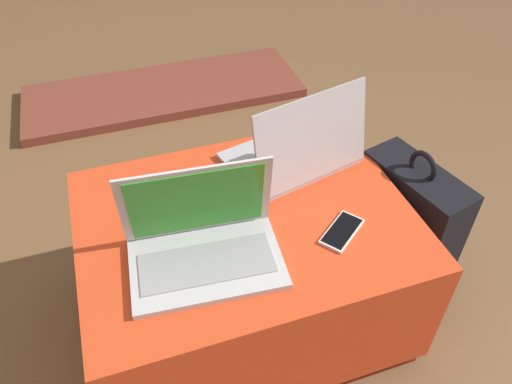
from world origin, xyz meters
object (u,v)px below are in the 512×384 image
laptop_near (203,242)px  backpack (407,227)px  cell_phone (342,231)px  laptop_far (297,151)px

laptop_near → backpack: size_ratio=0.73×
laptop_near → cell_phone: (0.35, -0.04, -0.05)m
backpack → cell_phone: bearing=98.5°
laptop_far → laptop_near: bearing=23.0°
laptop_near → laptop_far: laptop_far is taller
laptop_far → cell_phone: bearing=78.5°
cell_phone → laptop_near: bearing=-133.1°
laptop_near → laptop_far: (0.34, 0.25, 0.00)m
laptop_far → backpack: size_ratio=0.79×
laptop_near → backpack: bearing=13.2°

